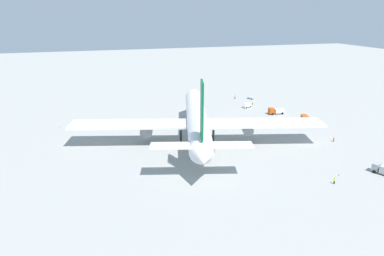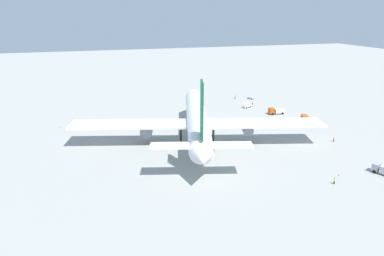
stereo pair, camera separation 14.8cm
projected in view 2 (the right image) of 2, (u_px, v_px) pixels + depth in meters
name	position (u px, v px, depth m)	size (l,w,h in m)	color
ground_plane	(197.00, 140.00, 113.93)	(600.00, 600.00, 0.00)	#9E9E99
airliner	(197.00, 120.00, 110.24)	(68.94, 80.31, 25.11)	white
service_truck_0	(383.00, 169.00, 89.43)	(5.73, 4.20, 2.47)	#999EA5
service_truck_1	(276.00, 111.00, 142.58)	(2.90, 6.96, 2.71)	#BF4C14
service_truck_2	(305.00, 119.00, 131.48)	(7.05, 4.67, 2.73)	#BF4C14
service_van	(247.00, 105.00, 152.51)	(3.40, 4.79, 1.97)	white
baggage_cart_0	(251.00, 98.00, 167.65)	(3.29, 2.72, 1.17)	#26598C
ground_worker_0	(253.00, 103.00, 156.98)	(0.52, 0.52, 1.73)	black
ground_worker_1	(235.00, 97.00, 168.13)	(0.41, 0.41, 1.74)	black
ground_worker_2	(334.00, 139.00, 112.18)	(0.48, 0.48, 1.67)	#3F3F47
ground_worker_3	(334.00, 181.00, 84.57)	(0.56, 0.56, 1.69)	black
traffic_cone_0	(339.00, 175.00, 88.93)	(0.36, 0.36, 0.55)	orange
traffic_cone_1	(66.00, 118.00, 136.51)	(0.36, 0.36, 0.55)	orange
traffic_cone_2	(59.00, 127.00, 125.84)	(0.36, 0.36, 0.55)	orange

